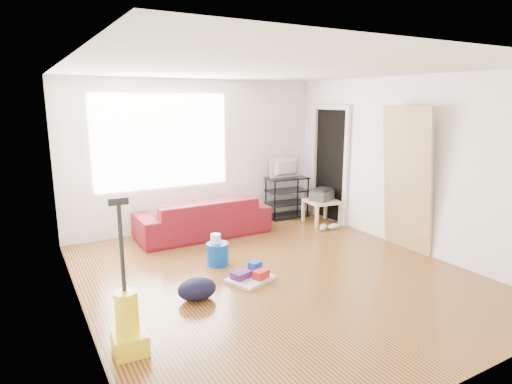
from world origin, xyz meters
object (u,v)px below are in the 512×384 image
sofa (204,235)px  side_table (322,204)px  vacuum (128,324)px  cleaning_tray (251,276)px  tv_stand (287,197)px  backpack (197,299)px  bucket (218,264)px

sofa → side_table: bearing=169.4°
vacuum → sofa: bearing=59.2°
cleaning_tray → tv_stand: bearing=47.9°
cleaning_tray → backpack: (-0.76, -0.16, -0.06)m
cleaning_tray → vacuum: bearing=-154.8°
cleaning_tray → backpack: cleaning_tray is taller
bucket → vacuum: size_ratio=0.22×
sofa → vacuum: (-1.85, -2.72, 0.25)m
sofa → vacuum: size_ratio=1.55×
tv_stand → side_table: size_ratio=1.37×
side_table → cleaning_tray: size_ratio=0.92×
sofa → backpack: (-0.96, -2.10, 0.00)m
side_table → cleaning_tray: side_table is taller
side_table → tv_stand: bearing=114.3°
side_table → bucket: (-2.43, -0.88, -0.36)m
vacuum → side_table: bearing=33.8°
sofa → bucket: (-0.33, -1.27, 0.00)m
tv_stand → cleaning_tray: size_ratio=1.26×
bucket → vacuum: (-1.52, -1.45, 0.25)m
cleaning_tray → side_table: bearing=34.0°
sofa → cleaning_tray: (-0.19, -1.94, 0.06)m
side_table → sofa: bearing=169.4°
side_table → cleaning_tray: (-2.30, -1.55, -0.30)m
sofa → bucket: size_ratio=7.14×
sofa → cleaning_tray: 1.95m
sofa → cleaning_tray: bearing=84.3°
sofa → tv_stand: size_ratio=2.69×
bucket → backpack: 1.04m
sofa → vacuum: 3.30m
tv_stand → bucket: size_ratio=2.66×
bucket → cleaning_tray: cleaning_tray is taller
tv_stand → backpack: (-2.76, -2.37, -0.39)m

